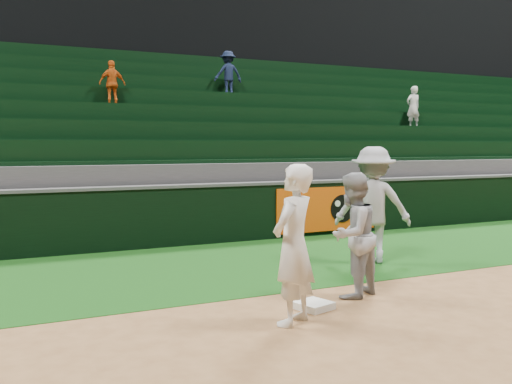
% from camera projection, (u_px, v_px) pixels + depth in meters
% --- Properties ---
extents(ground, '(70.00, 70.00, 0.00)m').
position_uv_depth(ground, '(340.00, 307.00, 7.21)').
color(ground, brown).
rests_on(ground, ground).
extents(foul_grass, '(36.00, 4.20, 0.01)m').
position_uv_depth(foul_grass, '(243.00, 263.00, 9.91)').
color(foul_grass, '#0E380E').
rests_on(foul_grass, ground).
extents(upper_deck, '(40.00, 12.00, 12.00)m').
position_uv_depth(upper_deck, '(93.00, 45.00, 22.43)').
color(upper_deck, black).
rests_on(upper_deck, ground).
extents(first_base, '(0.49, 0.49, 0.09)m').
position_uv_depth(first_base, '(314.00, 305.00, 7.14)').
color(first_base, white).
rests_on(first_base, ground).
extents(first_baseman, '(0.80, 0.74, 1.84)m').
position_uv_depth(first_baseman, '(293.00, 245.00, 6.48)').
color(first_baseman, white).
rests_on(first_baseman, ground).
extents(baserunner, '(1.01, 0.93, 1.69)m').
position_uv_depth(baserunner, '(352.00, 235.00, 7.67)').
color(baserunner, '#979AA1').
rests_on(baserunner, ground).
extents(base_coach, '(1.50, 1.32, 2.02)m').
position_uv_depth(base_coach, '(373.00, 205.00, 9.88)').
color(base_coach, '#9A9DA7').
rests_on(base_coach, foul_grass).
extents(field_wall, '(36.00, 0.45, 1.25)m').
position_uv_depth(field_wall, '(201.00, 213.00, 11.85)').
color(field_wall, black).
rests_on(field_wall, ground).
extents(stadium_seating, '(36.00, 5.95, 4.85)m').
position_uv_depth(stadium_seating, '(151.00, 158.00, 15.15)').
color(stadium_seating, '#39393B').
rests_on(stadium_seating, ground).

